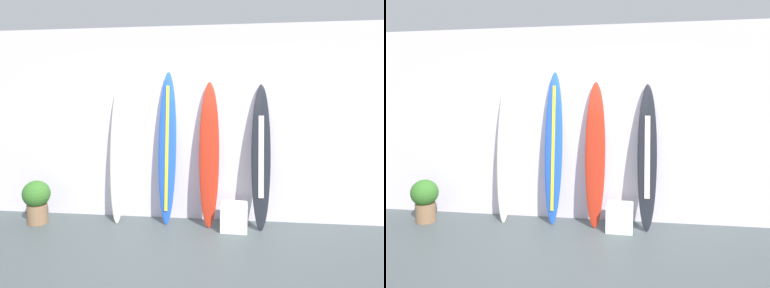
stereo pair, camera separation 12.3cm
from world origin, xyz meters
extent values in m
cube|color=#454F50|center=(0.00, 0.00, -0.02)|extent=(8.00, 8.00, 0.04)
cube|color=silver|center=(0.00, 1.30, 1.40)|extent=(7.20, 0.20, 2.80)
ellipsoid|color=silver|center=(-1.09, 1.00, 1.01)|extent=(0.24, 0.34, 2.01)
ellipsoid|color=blue|center=(-0.37, 1.01, 1.08)|extent=(0.27, 0.31, 2.16)
cube|color=yellow|center=(-0.37, 0.98, 1.08)|extent=(0.05, 0.21, 1.75)
ellipsoid|color=#B12816|center=(0.23, 0.99, 1.01)|extent=(0.30, 0.37, 2.02)
cone|color=black|center=(0.23, 0.91, 0.18)|extent=(0.07, 0.08, 0.11)
ellipsoid|color=black|center=(0.94, 0.98, 0.99)|extent=(0.27, 0.41, 1.98)
cube|color=beige|center=(0.94, 0.95, 1.00)|extent=(0.08, 0.20, 1.10)
cube|color=white|center=(0.58, 0.84, 0.18)|extent=(0.37, 0.37, 0.36)
cylinder|color=#846345|center=(-2.22, 0.76, 0.14)|extent=(0.28, 0.28, 0.27)
sphere|color=#356C26|center=(-2.22, 0.76, 0.43)|extent=(0.38, 0.38, 0.38)
camera|label=1|loc=(0.50, -3.42, 1.69)|focal=30.06mm
camera|label=2|loc=(0.62, -3.41, 1.69)|focal=30.06mm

